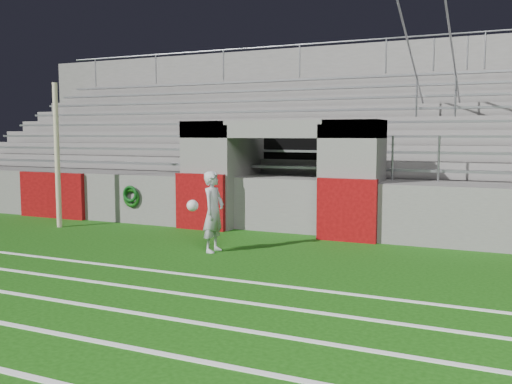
% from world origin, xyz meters
% --- Properties ---
extents(ground, '(90.00, 90.00, 0.00)m').
position_xyz_m(ground, '(0.00, 0.00, 0.00)').
color(ground, '#14450B').
rests_on(ground, ground).
extents(field_post, '(0.13, 0.13, 3.53)m').
position_xyz_m(field_post, '(-5.17, 1.81, 1.76)').
color(field_post, '#C7B994').
rests_on(field_post, ground).
extents(stadium_structure, '(26.00, 8.48, 5.42)m').
position_xyz_m(stadium_structure, '(0.00, 7.97, 1.49)').
color(stadium_structure, '#5D5B58').
rests_on(stadium_structure, ground).
extents(goalkeeper_with_ball, '(0.62, 0.67, 1.57)m').
position_xyz_m(goalkeeper_with_ball, '(-0.26, 0.80, 0.79)').
color(goalkeeper_with_ball, '#ADB1B7').
rests_on(goalkeeper_with_ball, ground).
extents(hose_coil, '(0.49, 0.14, 0.56)m').
position_xyz_m(hose_coil, '(-3.83, 2.93, 0.72)').
color(hose_coil, '#0F430D').
rests_on(hose_coil, ground).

